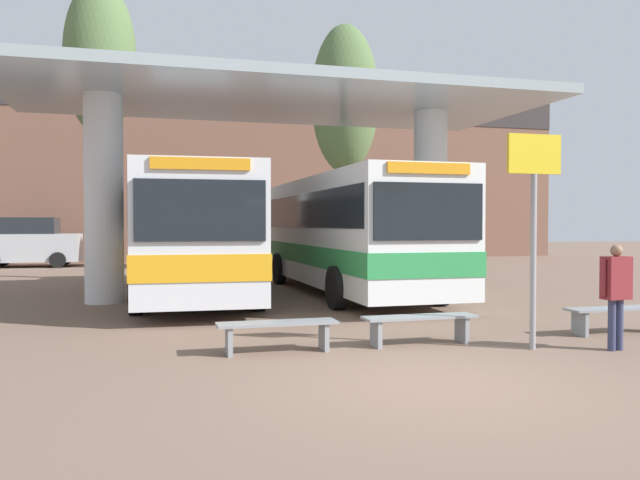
# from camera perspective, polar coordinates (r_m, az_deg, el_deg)

# --- Properties ---
(ground_plane) EXTENTS (100.00, 100.00, 0.00)m
(ground_plane) POSITION_cam_1_polar(r_m,az_deg,el_deg) (7.80, 10.04, -12.78)
(ground_plane) COLOR #755B4C
(townhouse_backdrop) EXTENTS (40.00, 0.58, 9.99)m
(townhouse_backdrop) POSITION_cam_1_polar(r_m,az_deg,el_deg) (33.31, -9.70, 8.19)
(townhouse_backdrop) COLOR brown
(townhouse_backdrop) RESTS_ON ground_plane
(station_canopy) EXTENTS (13.63, 6.35, 5.29)m
(station_canopy) POSITION_cam_1_polar(r_m,az_deg,el_deg) (16.48, -3.83, 10.13)
(station_canopy) COLOR silver
(station_canopy) RESTS_ON ground_plane
(transit_bus_left_bay) EXTENTS (3.20, 10.57, 3.16)m
(transit_bus_left_bay) POSITION_cam_1_polar(r_m,az_deg,el_deg) (16.84, -11.36, 0.92)
(transit_bus_left_bay) COLOR silver
(transit_bus_left_bay) RESTS_ON ground_plane
(transit_bus_center_bay) EXTENTS (2.85, 10.74, 3.15)m
(transit_bus_center_bay) POSITION_cam_1_polar(r_m,az_deg,el_deg) (17.42, 2.33, 0.96)
(transit_bus_center_bay) COLOR white
(transit_bus_center_bay) RESTS_ON ground_plane
(waiting_bench_near_pillar) EXTENTS (1.85, 0.44, 0.46)m
(waiting_bench_near_pillar) POSITION_cam_1_polar(r_m,az_deg,el_deg) (10.10, 9.12, -7.49)
(waiting_bench_near_pillar) COLOR gray
(waiting_bench_near_pillar) RESTS_ON ground_plane
(waiting_bench_mid_platform) EXTENTS (1.88, 0.44, 0.46)m
(waiting_bench_mid_platform) POSITION_cam_1_polar(r_m,az_deg,el_deg) (12.11, 25.50, -6.11)
(waiting_bench_mid_platform) COLOR gray
(waiting_bench_mid_platform) RESTS_ON ground_plane
(waiting_bench_far_platform) EXTENTS (1.80, 0.44, 0.46)m
(waiting_bench_far_platform) POSITION_cam_1_polar(r_m,az_deg,el_deg) (9.40, -3.92, -8.16)
(waiting_bench_far_platform) COLOR gray
(waiting_bench_far_platform) RESTS_ON ground_plane
(info_sign_platform) EXTENTS (0.90, 0.09, 3.28)m
(info_sign_platform) POSITION_cam_1_polar(r_m,az_deg,el_deg) (10.03, 18.96, 3.70)
(info_sign_platform) COLOR gray
(info_sign_platform) RESTS_ON ground_plane
(pedestrian_waiting) EXTENTS (0.59, 0.26, 1.60)m
(pedestrian_waiting) POSITION_cam_1_polar(r_m,az_deg,el_deg) (10.45, 25.44, -3.82)
(pedestrian_waiting) COLOR #333856
(pedestrian_waiting) RESTS_ON ground_plane
(poplar_tree_behind_left) EXTENTS (2.71, 2.71, 9.95)m
(poplar_tree_behind_left) POSITION_cam_1_polar(r_m,az_deg,el_deg) (25.74, 2.29, 12.64)
(poplar_tree_behind_left) COLOR brown
(poplar_tree_behind_left) RESTS_ON ground_plane
(poplar_tree_behind_right) EXTENTS (2.43, 2.43, 10.30)m
(poplar_tree_behind_right) POSITION_cam_1_polar(r_m,az_deg,el_deg) (23.56, -19.47, 15.17)
(poplar_tree_behind_right) COLOR brown
(poplar_tree_behind_right) RESTS_ON ground_plane
(parked_car_street) EXTENTS (4.30, 2.18, 2.20)m
(parked_car_street) POSITION_cam_1_polar(r_m,az_deg,el_deg) (30.60, -25.03, -0.27)
(parked_car_street) COLOR #B2B7BC
(parked_car_street) RESTS_ON ground_plane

